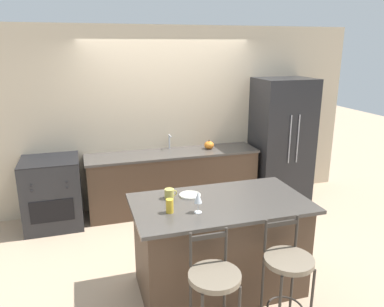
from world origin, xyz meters
TOP-DOWN VIEW (x-y plane):
  - ground_plane at (0.00, 0.00)m, footprint 18.00×18.00m
  - wall_back at (0.00, 0.64)m, footprint 6.00×0.07m
  - back_counter at (0.00, 0.35)m, footprint 2.55×0.63m
  - sink_faucet at (0.00, 0.54)m, footprint 0.02×0.13m
  - kitchen_island at (-0.04, -1.70)m, footprint 1.71×0.96m
  - refrigerator at (1.76, 0.28)m, footprint 0.86×0.72m
  - oven_range at (-1.72, 0.28)m, footprint 0.75×0.71m
  - bar_stool_near at (-0.38, -2.45)m, footprint 0.42×0.42m
  - bar_stool_far at (0.30, -2.42)m, footprint 0.42×0.42m
  - dinner_plate at (-0.28, -1.47)m, footprint 0.22×0.22m
  - wine_glass at (-0.32, -1.87)m, footprint 0.07×0.07m
  - coffee_mug at (-0.49, -1.47)m, footprint 0.13×0.09m
  - tumbler_cup at (-0.57, -1.79)m, footprint 0.07×0.07m
  - pumpkin_decoration at (0.57, 0.36)m, footprint 0.15×0.15m

SIDE VIEW (x-z plane):
  - ground_plane at x=0.00m, z-range 0.00..0.00m
  - back_counter at x=0.00m, z-range 0.00..0.90m
  - oven_range at x=-1.72m, z-range 0.00..0.96m
  - kitchen_island at x=-0.04m, z-range 0.00..0.96m
  - bar_stool_near at x=-0.38m, z-range 0.07..1.08m
  - bar_stool_far at x=0.30m, z-range 0.07..1.08m
  - pumpkin_decoration at x=0.57m, z-range 0.88..1.02m
  - dinner_plate at x=-0.28m, z-range 0.96..0.98m
  - refrigerator at x=1.76m, z-range 0.00..1.94m
  - coffee_mug at x=-0.49m, z-range 0.96..1.05m
  - tumbler_cup at x=-0.57m, z-range 0.96..1.09m
  - sink_faucet at x=0.00m, z-range 0.92..1.14m
  - wine_glass at x=-0.32m, z-range 1.00..1.20m
  - wall_back at x=0.00m, z-range 0.00..2.70m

